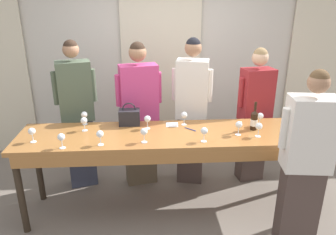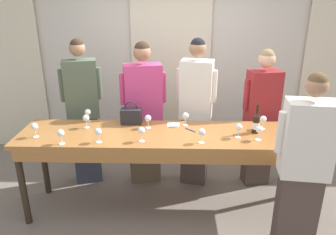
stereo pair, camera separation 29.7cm
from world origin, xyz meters
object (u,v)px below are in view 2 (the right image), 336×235
(wine_glass_near_host, at_px, (86,118))
(guest_pink_top, at_px, (144,114))
(wine_glass_center_right, at_px, (98,132))
(guest_olive_jacket, at_px, (83,112))
(wine_glass_by_handbag, at_px, (263,120))
(host_pouring, at_px, (303,170))
(wine_glass_front_left, at_px, (185,116))
(wine_glass_by_bottle, at_px, (88,112))
(wine_glass_back_right, at_px, (34,127))
(wine_glass_back_left, at_px, (259,130))
(wine_glass_back_mid, at_px, (148,119))
(guest_cream_sweater, at_px, (196,113))
(tasting_bar, at_px, (168,142))
(wine_bottle, at_px, (256,123))
(wine_glass_center_mid, at_px, (202,133))
(wine_glass_front_mid, at_px, (142,131))
(wine_glass_front_right, at_px, (61,134))
(wine_glass_center_left, at_px, (239,128))
(guest_striped_shirt, at_px, (261,118))
(handbag, at_px, (131,116))

(wine_glass_near_host, distance_m, guest_pink_top, 0.77)
(wine_glass_center_right, relative_size, guest_olive_jacket, 0.08)
(wine_glass_by_handbag, xyz_separation_m, host_pouring, (0.17, -0.78, -0.17))
(wine_glass_front_left, xyz_separation_m, wine_glass_by_bottle, (-1.12, 0.09, 0.00))
(wine_glass_back_right, relative_size, wine_glass_by_bottle, 1.00)
(wine_glass_back_left, relative_size, wine_glass_by_bottle, 1.00)
(wine_glass_back_mid, distance_m, guest_cream_sweater, 0.74)
(wine_glass_by_bottle, height_order, guest_pink_top, guest_pink_top)
(tasting_bar, relative_size, wine_bottle, 10.08)
(wine_glass_near_host, bearing_deg, host_pouring, -19.98)
(wine_glass_center_mid, bearing_deg, wine_glass_near_host, 163.98)
(guest_cream_sweater, bearing_deg, wine_glass_back_mid, -138.60)
(wine_bottle, distance_m, guest_pink_top, 1.38)
(wine_glass_front_mid, bearing_deg, host_pouring, -16.38)
(wine_glass_back_left, height_order, wine_glass_by_bottle, same)
(wine_bottle, height_order, wine_glass_by_bottle, wine_bottle)
(wine_glass_by_handbag, bearing_deg, guest_pink_top, 160.54)
(tasting_bar, xyz_separation_m, wine_glass_back_left, (0.92, -0.12, 0.20))
(wine_glass_front_left, bearing_deg, wine_glass_by_bottle, 175.57)
(wine_glass_front_left, xyz_separation_m, guest_pink_top, (-0.51, 0.39, -0.12))
(guest_olive_jacket, bearing_deg, wine_glass_back_right, -111.12)
(wine_glass_back_right, bearing_deg, wine_glass_center_mid, -3.23)
(wine_glass_front_right, bearing_deg, wine_glass_center_left, 6.44)
(wine_glass_center_mid, bearing_deg, wine_glass_front_mid, 178.06)
(wine_glass_by_handbag, height_order, guest_cream_sweater, guest_cream_sweater)
(wine_glass_front_left, relative_size, guest_striped_shirt, 0.09)
(wine_glass_front_mid, distance_m, host_pouring, 1.53)
(wine_glass_center_right, height_order, wine_glass_back_mid, same)
(guest_pink_top, bearing_deg, guest_olive_jacket, 180.00)
(tasting_bar, xyz_separation_m, wine_glass_front_left, (0.19, 0.25, 0.20))
(guest_cream_sweater, bearing_deg, wine_glass_center_left, -60.65)
(wine_glass_center_mid, xyz_separation_m, host_pouring, (0.86, -0.41, -0.17))
(wine_glass_center_mid, distance_m, wine_glass_back_mid, 0.67)
(wine_glass_center_right, height_order, wine_glass_back_left, same)
(wine_bottle, distance_m, wine_glass_front_left, 0.76)
(tasting_bar, height_order, guest_olive_jacket, guest_olive_jacket)
(wine_glass_center_mid, height_order, guest_striped_shirt, guest_striped_shirt)
(wine_glass_by_bottle, bearing_deg, host_pouring, -24.04)
(wine_glass_near_host, bearing_deg, wine_glass_front_right, -108.53)
(handbag, xyz_separation_m, wine_glass_front_right, (-0.62, -0.56, 0.02))
(wine_glass_front_right, bearing_deg, guest_striped_shirt, 22.74)
(wine_glass_center_mid, xyz_separation_m, wine_glass_back_left, (0.58, 0.08, -0.00))
(wine_glass_front_right, bearing_deg, wine_glass_by_bottle, 79.44)
(guest_cream_sweater, bearing_deg, wine_glass_back_right, -155.98)
(wine_glass_by_bottle, distance_m, guest_pink_top, 0.69)
(guest_striped_shirt, bearing_deg, guest_cream_sweater, -180.00)
(wine_glass_back_left, relative_size, guest_striped_shirt, 0.09)
(wine_bottle, xyz_separation_m, wine_glass_front_mid, (-1.19, -0.25, -0.00))
(tasting_bar, distance_m, wine_glass_near_host, 0.93)
(handbag, height_order, wine_glass_back_right, handbag)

